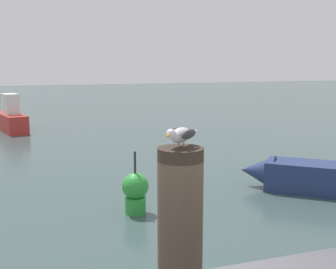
# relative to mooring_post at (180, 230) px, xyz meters

# --- Properties ---
(mooring_post) EXTENTS (0.31, 0.31, 1.13)m
(mooring_post) POSITION_rel_mooring_post_xyz_m (0.00, 0.00, 0.00)
(mooring_post) COLOR #382D23
(mooring_post) RESTS_ON harbor_quay
(seagull) EXTENTS (0.32, 0.30, 0.14)m
(seagull) POSITION_rel_mooring_post_xyz_m (-0.00, -0.00, 0.66)
(seagull) COLOR #C67660
(seagull) RESTS_ON mooring_post
(boat_red) EXTENTS (1.72, 4.03, 1.73)m
(boat_red) POSITION_rel_mooring_post_xyz_m (-1.40, 18.89, -1.46)
(boat_red) COLOR #B72D28
(boat_red) RESTS_ON ground_plane
(channel_buoy) EXTENTS (0.56, 0.56, 1.33)m
(channel_buoy) POSITION_rel_mooring_post_xyz_m (1.24, 5.89, -1.54)
(channel_buoy) COLOR green
(channel_buoy) RESTS_ON ground_plane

